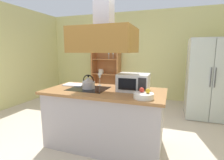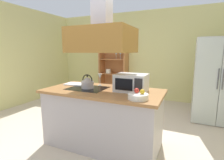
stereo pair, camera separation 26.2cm
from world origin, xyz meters
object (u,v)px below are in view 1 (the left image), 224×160
microwave (133,82)px  kettle (88,83)px  fruit_bowl (144,95)px  wine_glass_on_counter (100,77)px  cutting_board (74,85)px  dish_cabinet (106,71)px  refrigerator (209,79)px

microwave → kettle: bearing=-172.6°
fruit_bowl → wine_glass_on_counter: bearing=146.1°
cutting_board → dish_cabinet: bearing=98.9°
fruit_bowl → dish_cabinet: bearing=118.6°
dish_cabinet → fruit_bowl: bearing=-61.4°
kettle → microwave: size_ratio=0.49×
kettle → cutting_board: (-0.37, 0.18, -0.09)m
wine_glass_on_counter → refrigerator: bearing=38.5°
kettle → fruit_bowl: (0.92, -0.28, -0.05)m
refrigerator → wine_glass_on_counter: bearing=-141.5°
dish_cabinet → microwave: size_ratio=4.12×
cutting_board → microwave: microwave is taller
kettle → fruit_bowl: kettle is taller
kettle → dish_cabinet: bearing=105.5°
dish_cabinet → microwave: dish_cabinet is taller
refrigerator → wine_glass_on_counter: refrigerator is taller
fruit_bowl → cutting_board: bearing=160.5°
refrigerator → cutting_board: 2.92m
dish_cabinet → kettle: 2.95m
refrigerator → microwave: (-1.33, -1.75, 0.15)m
microwave → fruit_bowl: (0.21, -0.37, -0.09)m
dish_cabinet → wine_glass_on_counter: bearing=-71.4°
microwave → wine_glass_on_counter: microwave is taller
refrigerator → cutting_board: bearing=-145.2°
kettle → microwave: 0.71m
refrigerator → kettle: bearing=-137.8°
microwave → wine_glass_on_counter: 0.66m
refrigerator → wine_glass_on_counter: size_ratio=8.58×
microwave → fruit_bowl: 0.44m
refrigerator → microwave: bearing=-127.1°
kettle → wine_glass_on_counter: (0.07, 0.29, 0.06)m
wine_glass_on_counter → fruit_bowl: size_ratio=0.81×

